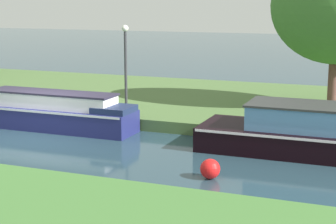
{
  "coord_description": "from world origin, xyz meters",
  "views": [
    {
      "loc": [
        10.45,
        -14.67,
        4.32
      ],
      "look_at": [
        4.19,
        1.2,
        0.9
      ],
      "focal_mm": 59.37,
      "sensor_mm": 36.0,
      "label": 1
    }
  ],
  "objects_px": {
    "navy_barge": "(53,112)",
    "lamp_post": "(126,58)",
    "black_narrowboat": "(316,133)",
    "channel_buoy": "(210,169)"
  },
  "relations": [
    {
      "from": "navy_barge",
      "to": "lamp_post",
      "type": "xyz_separation_m",
      "value": [
        1.83,
        1.95,
        1.75
      ]
    },
    {
      "from": "lamp_post",
      "to": "navy_barge",
      "type": "bearing_deg",
      "value": -133.15
    },
    {
      "from": "black_narrowboat",
      "to": "channel_buoy",
      "type": "xyz_separation_m",
      "value": [
        -2.13,
        -3.26,
        -0.37
      ]
    },
    {
      "from": "navy_barge",
      "to": "channel_buoy",
      "type": "bearing_deg",
      "value": -26.16
    },
    {
      "from": "black_narrowboat",
      "to": "lamp_post",
      "type": "bearing_deg",
      "value": 164.26
    },
    {
      "from": "navy_barge",
      "to": "black_narrowboat",
      "type": "height_order",
      "value": "black_narrowboat"
    },
    {
      "from": "navy_barge",
      "to": "lamp_post",
      "type": "height_order",
      "value": "lamp_post"
    },
    {
      "from": "lamp_post",
      "to": "channel_buoy",
      "type": "distance_m",
      "value": 7.38
    },
    {
      "from": "navy_barge",
      "to": "black_narrowboat",
      "type": "xyz_separation_m",
      "value": [
        8.76,
        -0.0,
        0.04
      ]
    },
    {
      "from": "black_narrowboat",
      "to": "lamp_post",
      "type": "distance_m",
      "value": 7.4
    }
  ]
}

